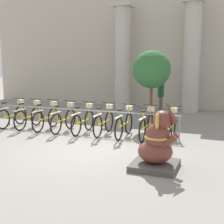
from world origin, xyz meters
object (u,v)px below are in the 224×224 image
at_px(bicycle_8, 171,127).
at_px(elephant_statue, 157,146).
at_px(bicycle_0, 13,115).
at_px(bicycle_7, 147,126).
at_px(bicycle_2, 46,118).
at_px(bicycle_1, 29,116).
at_px(person_pedestrian, 161,92).
at_px(potted_tree, 152,72).
at_px(bicycle_3, 64,119).
at_px(bicycle_6, 124,124).
at_px(bicycle_4, 83,121).
at_px(bicycle_5, 104,122).

bearing_deg(bicycle_8, elephant_statue, -86.06).
height_order(bicycle_0, bicycle_7, same).
bearing_deg(bicycle_2, bicycle_0, 179.96).
bearing_deg(bicycle_1, elephant_statue, -26.21).
xyz_separation_m(bicycle_7, person_pedestrian, (-0.42, 3.85, 0.67)).
bearing_deg(potted_tree, bicycle_7, -79.39).
relative_size(bicycle_3, bicycle_6, 1.00).
xyz_separation_m(bicycle_6, elephant_statue, (1.63, -2.54, 0.11)).
bearing_deg(bicycle_7, bicycle_6, -177.96).
bearing_deg(bicycle_1, bicycle_3, -2.17).
height_order(bicycle_3, bicycle_7, same).
xyz_separation_m(bicycle_3, bicycle_4, (0.73, 0.02, 0.00)).
xyz_separation_m(bicycle_3, person_pedestrian, (2.49, 3.88, 0.67)).
xyz_separation_m(bicycle_1, elephant_statue, (5.27, -2.60, 0.11)).
height_order(bicycle_7, bicycle_8, same).
relative_size(bicycle_3, bicycle_7, 1.00).
bearing_deg(bicycle_3, bicycle_5, 3.04).
bearing_deg(bicycle_6, elephant_statue, -57.29).
bearing_deg(bicycle_5, bicycle_1, -179.56).
distance_m(bicycle_0, person_pedestrian, 6.08).
xyz_separation_m(bicycle_3, elephant_statue, (3.82, -2.54, 0.11)).
height_order(bicycle_3, person_pedestrian, person_pedestrian).
bearing_deg(bicycle_0, bicycle_3, -1.35).
xyz_separation_m(bicycle_1, bicycle_5, (2.91, 0.02, 0.00)).
relative_size(bicycle_6, potted_tree, 0.60).
height_order(bicycle_5, bicycle_6, same).
distance_m(bicycle_1, bicycle_4, 2.18).
xyz_separation_m(bicycle_5, potted_tree, (1.09, 1.92, 1.57)).
bearing_deg(bicycle_1, bicycle_6, -0.80).
bearing_deg(bicycle_5, bicycle_4, -175.71).
height_order(bicycle_0, bicycle_1, same).
bearing_deg(bicycle_4, person_pedestrian, 65.38).
bearing_deg(elephant_statue, bicycle_7, 109.43).
bearing_deg(bicycle_4, bicycle_5, 4.29).
xyz_separation_m(bicycle_3, bicycle_6, (2.18, 0.00, 0.00)).
relative_size(bicycle_3, bicycle_4, 1.00).
bearing_deg(bicycle_5, potted_tree, 60.48).
xyz_separation_m(bicycle_2, elephant_statue, (4.54, -2.59, 0.11)).
bearing_deg(bicycle_4, bicycle_0, 179.44).
xyz_separation_m(bicycle_0, bicycle_3, (2.18, -0.05, 0.00)).
distance_m(bicycle_0, bicycle_6, 4.37).
distance_m(bicycle_1, bicycle_2, 0.73).
xyz_separation_m(bicycle_2, bicycle_6, (2.91, -0.05, 0.00)).
relative_size(bicycle_4, potted_tree, 0.60).
height_order(bicycle_3, bicycle_8, same).
xyz_separation_m(bicycle_1, potted_tree, (4.00, 1.94, 1.57)).
distance_m(bicycle_7, person_pedestrian, 3.93).
distance_m(bicycle_2, bicycle_7, 3.64).
distance_m(bicycle_8, elephant_statue, 2.61).
relative_size(bicycle_8, potted_tree, 0.60).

